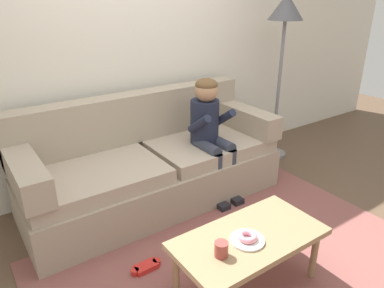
{
  "coord_description": "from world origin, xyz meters",
  "views": [
    {
      "loc": [
        -1.44,
        -1.76,
        1.79
      ],
      "look_at": [
        0.1,
        0.45,
        0.65
      ],
      "focal_mm": 33.67,
      "sensor_mm": 36.0,
      "label": 1
    }
  ],
  "objects_px": {
    "couch": "(151,165)",
    "person_child": "(210,127)",
    "donut": "(247,237)",
    "coffee_table": "(249,242)",
    "floor_lamp": "(285,23)",
    "toy_controller": "(146,268)",
    "mug": "(221,249)"
  },
  "relations": [
    {
      "from": "couch",
      "to": "person_child",
      "type": "bearing_deg",
      "value": -22.54
    },
    {
      "from": "couch",
      "to": "donut",
      "type": "height_order",
      "value": "couch"
    },
    {
      "from": "coffee_table",
      "to": "donut",
      "type": "height_order",
      "value": "donut"
    },
    {
      "from": "couch",
      "to": "floor_lamp",
      "type": "distance_m",
      "value": 2.02
    },
    {
      "from": "person_child",
      "to": "toy_controller",
      "type": "relative_size",
      "value": 4.87
    },
    {
      "from": "couch",
      "to": "floor_lamp",
      "type": "height_order",
      "value": "floor_lamp"
    },
    {
      "from": "person_child",
      "to": "mug",
      "type": "bearing_deg",
      "value": -124.53
    },
    {
      "from": "mug",
      "to": "floor_lamp",
      "type": "xyz_separation_m",
      "value": [
        1.95,
        1.41,
        1.04
      ]
    },
    {
      "from": "mug",
      "to": "toy_controller",
      "type": "xyz_separation_m",
      "value": [
        -0.21,
        0.55,
        -0.43
      ]
    },
    {
      "from": "coffee_table",
      "to": "person_child",
      "type": "bearing_deg",
      "value": 64.33
    },
    {
      "from": "floor_lamp",
      "to": "person_child",
      "type": "bearing_deg",
      "value": -167.26
    },
    {
      "from": "toy_controller",
      "to": "floor_lamp",
      "type": "xyz_separation_m",
      "value": [
        2.16,
        0.87,
        1.47
      ]
    },
    {
      "from": "coffee_table",
      "to": "toy_controller",
      "type": "height_order",
      "value": "coffee_table"
    },
    {
      "from": "coffee_table",
      "to": "couch",
      "type": "bearing_deg",
      "value": 88.51
    },
    {
      "from": "floor_lamp",
      "to": "coffee_table",
      "type": "bearing_deg",
      "value": -140.89
    },
    {
      "from": "couch",
      "to": "toy_controller",
      "type": "bearing_deg",
      "value": -121.76
    },
    {
      "from": "coffee_table",
      "to": "floor_lamp",
      "type": "bearing_deg",
      "value": 39.11
    },
    {
      "from": "mug",
      "to": "toy_controller",
      "type": "distance_m",
      "value": 0.73
    },
    {
      "from": "coffee_table",
      "to": "person_child",
      "type": "xyz_separation_m",
      "value": [
        0.53,
        1.11,
        0.31
      ]
    },
    {
      "from": "person_child",
      "to": "mug",
      "type": "relative_size",
      "value": 12.24
    },
    {
      "from": "couch",
      "to": "floor_lamp",
      "type": "bearing_deg",
      "value": 1.85
    },
    {
      "from": "donut",
      "to": "toy_controller",
      "type": "height_order",
      "value": "donut"
    },
    {
      "from": "couch",
      "to": "person_child",
      "type": "height_order",
      "value": "person_child"
    },
    {
      "from": "donut",
      "to": "toy_controller",
      "type": "xyz_separation_m",
      "value": [
        -0.42,
        0.54,
        -0.42
      ]
    },
    {
      "from": "person_child",
      "to": "mug",
      "type": "distance_m",
      "value": 1.42
    },
    {
      "from": "mug",
      "to": "toy_controller",
      "type": "bearing_deg",
      "value": 111.13
    },
    {
      "from": "donut",
      "to": "mug",
      "type": "relative_size",
      "value": 1.33
    },
    {
      "from": "couch",
      "to": "toy_controller",
      "type": "relative_size",
      "value": 10.1
    },
    {
      "from": "coffee_table",
      "to": "floor_lamp",
      "type": "xyz_separation_m",
      "value": [
        1.69,
        1.37,
        1.13
      ]
    },
    {
      "from": "couch",
      "to": "toy_controller",
      "type": "xyz_separation_m",
      "value": [
        -0.5,
        -0.81,
        -0.32
      ]
    },
    {
      "from": "couch",
      "to": "mug",
      "type": "height_order",
      "value": "couch"
    },
    {
      "from": "couch",
      "to": "person_child",
      "type": "relative_size",
      "value": 2.07
    }
  ]
}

